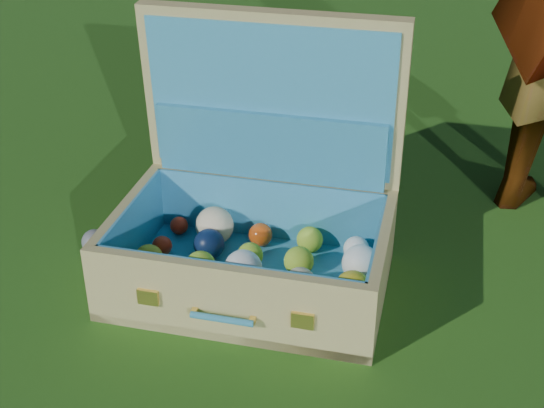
{
  "coord_description": "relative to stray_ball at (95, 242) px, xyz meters",
  "views": [
    {
      "loc": [
        0.77,
        -1.09,
        1.03
      ],
      "look_at": [
        -0.12,
        0.09,
        0.18
      ],
      "focal_mm": 50.0,
      "sensor_mm": 36.0,
      "label": 1
    }
  ],
  "objects": [
    {
      "name": "ground",
      "position": [
        0.51,
        0.1,
        -0.03
      ],
      "size": [
        60.0,
        60.0,
        0.0
      ],
      "primitive_type": "plane",
      "color": "#215114",
      "rests_on": "ground"
    },
    {
      "name": "stray_ball",
      "position": [
        0.0,
        0.0,
        0.0
      ],
      "size": [
        0.06,
        0.06,
        0.06
      ],
      "primitive_type": "sphere",
      "color": "teal",
      "rests_on": "ground"
    },
    {
      "name": "suitcase",
      "position": [
        0.37,
        0.18,
        0.13
      ],
      "size": [
        0.73,
        0.64,
        0.59
      ],
      "rotation": [
        0.0,
        0.0,
        0.4
      ],
      "color": "tan",
      "rests_on": "ground"
    }
  ]
}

